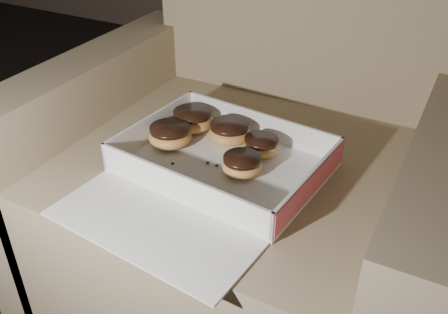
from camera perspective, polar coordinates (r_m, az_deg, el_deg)
name	(u,v)px	position (r m, az deg, el deg)	size (l,w,h in m)	color
armchair	(250,185)	(1.22, 3.00, -3.17)	(0.94, 0.80, 0.98)	#998261
bakery_box	(214,173)	(1.00, -1.18, -1.82)	(0.44, 0.50, 0.07)	white
donut_a	(242,165)	(1.00, 2.05, -0.87)	(0.08, 0.08, 0.04)	#CC8B47
donut_b	(261,146)	(1.07, 4.28, 1.31)	(0.08, 0.08, 0.04)	#CC8B47
donut_c	(193,120)	(1.16, -3.59, 4.28)	(0.10, 0.10, 0.05)	#CC8B47
donut_d	(170,135)	(1.10, -6.18, 2.48)	(0.09, 0.09, 0.05)	#CC8B47
donut_e	(230,132)	(1.11, 0.64, 2.89)	(0.09, 0.09, 0.05)	#CC8B47
crumb_a	(173,163)	(1.04, -5.90, -0.73)	(0.01, 0.01, 0.00)	black
crumb_b	(226,199)	(0.94, 0.26, -4.80)	(0.01, 0.01, 0.00)	black
crumb_c	(208,163)	(1.04, -1.90, -0.65)	(0.01, 0.01, 0.00)	black
crumb_d	(217,165)	(1.03, -0.83, -0.96)	(0.01, 0.01, 0.00)	black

